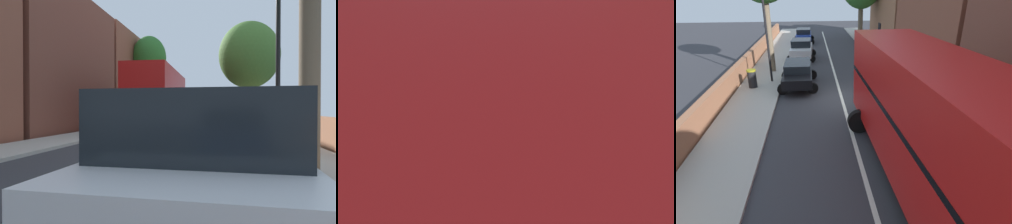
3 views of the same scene
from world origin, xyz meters
TOP-DOWN VIEW (x-y plane):
  - double_decker_bus at (-1.70, 7.57)m, footprint 3.74×10.43m

SIDE VIEW (x-z plane):
  - double_decker_bus at x=-1.70m, z-range 0.32..4.38m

